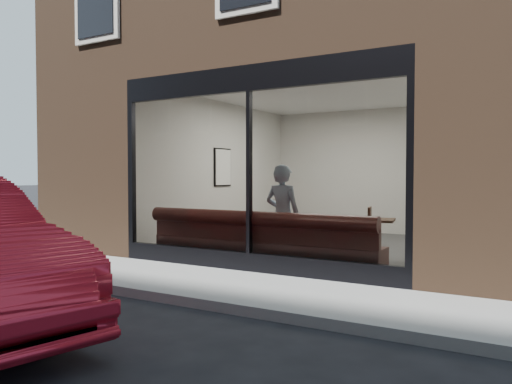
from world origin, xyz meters
The scene contains 21 objects.
ground centered at (0.00, 0.00, 0.00)m, with size 120.00×120.00×0.00m, color black.
sidewalk_near centered at (0.00, 1.00, 0.01)m, with size 40.00×2.00×0.01m, color gray.
kerb_near centered at (0.00, -0.05, 0.06)m, with size 40.00×0.10×0.12m, color gray.
host_building_pier_left centered at (-3.75, 8.00, 1.60)m, with size 2.50×12.00×3.20m, color brown.
host_building_backfill centered at (0.00, 11.00, 1.60)m, with size 5.00×6.00×3.20m, color brown.
cafe_floor centered at (0.00, 5.00, 0.02)m, with size 6.00×6.00×0.00m, color #2D2D30.
cafe_ceiling centered at (0.00, 5.00, 3.19)m, with size 6.00×6.00×0.00m, color white.
cafe_wall_back centered at (0.00, 7.99, 1.60)m, with size 5.00×5.00×0.00m, color beige.
cafe_wall_left centered at (-2.49, 5.00, 1.60)m, with size 6.00×6.00×0.00m, color beige.
cafe_wall_right centered at (2.49, 5.00, 1.60)m, with size 6.00×6.00×0.00m, color beige.
storefront_kick centered at (0.00, 2.05, 0.15)m, with size 5.00×0.10×0.30m, color black.
storefront_header centered at (0.00, 2.05, 3.00)m, with size 5.00×0.10×0.40m, color black.
storefront_mullion centered at (0.00, 2.05, 1.55)m, with size 0.06×0.10×2.50m, color black.
storefront_glass centered at (0.00, 2.02, 1.55)m, with size 4.80×4.80×0.00m, color white.
banquette centered at (0.00, 2.45, 0.23)m, with size 4.00×0.55×0.45m, color #3A1515.
person centered at (0.26, 2.67, 0.84)m, with size 0.61×0.40×1.68m, color #8EA5BB.
cafe_table_left centered at (-0.49, 3.74, 0.74)m, with size 0.55×0.55×0.04m, color #2F2012.
cafe_table_right centered at (1.48, 3.78, 0.74)m, with size 0.61×0.61×0.04m, color #2F2012.
cafe_chair_left centered at (-0.70, 4.03, 0.24)m, with size 0.43×0.43×0.04m, color #2F2012.
cafe_chair_right centered at (1.15, 3.88, 0.24)m, with size 0.39×0.39×0.04m, color #2F2012.
wall_poster centered at (-2.45, 5.00, 1.69)m, with size 0.02×0.61×0.81m, color white.
Camera 1 is at (3.94, -4.59, 1.52)m, focal length 35.00 mm.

